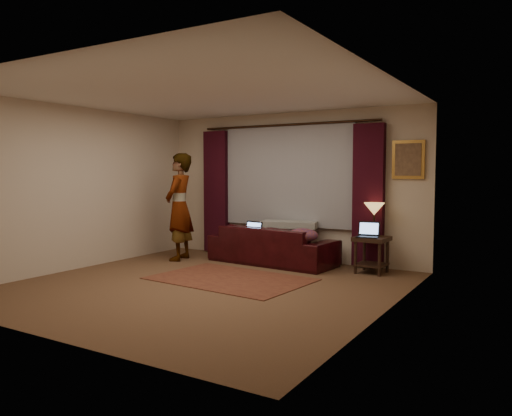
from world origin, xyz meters
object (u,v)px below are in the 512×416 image
at_px(sofa, 272,238).
at_px(laptop_sofa, 249,230).
at_px(person, 179,207).
at_px(tiffany_lamp, 374,219).
at_px(laptop_table, 368,230).
at_px(end_table, 372,255).

relative_size(sofa, laptop_sofa, 5.70).
bearing_deg(person, laptop_sofa, 91.37).
distance_m(tiffany_lamp, laptop_table, 0.31).
height_order(tiffany_lamp, laptop_table, tiffany_lamp).
distance_m(tiffany_lamp, person, 3.36).
xyz_separation_m(sofa, person, (-1.58, -0.54, 0.50)).
bearing_deg(end_table, laptop_table, -104.57).
bearing_deg(laptop_table, person, -178.91).
bearing_deg(laptop_sofa, person, -151.14).
bearing_deg(laptop_sofa, end_table, 17.63).
bearing_deg(laptop_table, sofa, 171.05).
xyz_separation_m(end_table, tiffany_lamp, (-0.02, 0.16, 0.54)).
distance_m(laptop_sofa, person, 1.32).
height_order(laptop_table, person, person).
bearing_deg(end_table, sofa, -177.39).
bearing_deg(end_table, laptop_sofa, -173.57).
distance_m(sofa, end_table, 1.72).
bearing_deg(laptop_sofa, sofa, 33.71).
bearing_deg(laptop_table, end_table, 67.74).
bearing_deg(sofa, person, 23.82).
height_order(end_table, tiffany_lamp, tiffany_lamp).
distance_m(sofa, laptop_table, 1.69).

